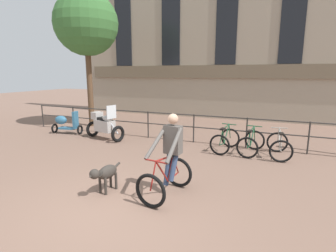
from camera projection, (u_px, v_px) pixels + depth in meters
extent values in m
plane|color=#7A5B4C|center=(112.00, 207.00, 5.00)|extent=(60.00, 60.00, 0.00)
cylinder|color=#2D2B28|center=(43.00, 116.00, 12.45)|extent=(0.05, 0.05, 1.05)
cylinder|color=#2D2B28|center=(74.00, 118.00, 11.74)|extent=(0.05, 0.05, 1.05)
cylinder|color=#2D2B28|center=(108.00, 121.00, 11.02)|extent=(0.05, 0.05, 1.05)
cylinder|color=#2D2B28|center=(148.00, 125.00, 10.31)|extent=(0.05, 0.05, 1.05)
cylinder|color=#2D2B28|center=(194.00, 128.00, 9.60)|extent=(0.05, 0.05, 1.05)
cylinder|color=#2D2B28|center=(247.00, 133.00, 8.89)|extent=(0.05, 0.05, 1.05)
cylinder|color=#2D2B28|center=(309.00, 138.00, 8.18)|extent=(0.05, 0.05, 1.05)
cylinder|color=#2D2B28|center=(194.00, 115.00, 9.50)|extent=(15.00, 0.04, 0.04)
cylinder|color=#2D2B28|center=(194.00, 127.00, 9.59)|extent=(15.00, 0.04, 0.04)
cube|color=gray|center=(228.00, 16.00, 13.85)|extent=(18.00, 0.60, 11.02)
cube|color=brown|center=(225.00, 72.00, 14.11)|extent=(17.10, 0.12, 0.70)
cube|color=black|center=(123.00, 13.00, 15.84)|extent=(1.10, 0.06, 6.17)
cube|color=black|center=(171.00, 9.00, 14.64)|extent=(1.10, 0.06, 6.17)
cube|color=black|center=(227.00, 3.00, 13.45)|extent=(1.10, 0.06, 6.17)
torus|color=black|center=(150.00, 191.00, 4.93)|extent=(0.68, 0.16, 0.68)
torus|color=black|center=(178.00, 172.00, 5.85)|extent=(0.68, 0.16, 0.68)
cylinder|color=maroon|center=(162.00, 172.00, 5.24)|extent=(0.10, 0.49, 0.60)
cylinder|color=maroon|center=(171.00, 168.00, 5.53)|extent=(0.07, 0.23, 0.52)
cylinder|color=maroon|center=(165.00, 158.00, 5.27)|extent=(0.13, 0.66, 0.10)
cylinder|color=maroon|center=(173.00, 177.00, 5.67)|extent=(0.09, 0.44, 0.08)
cylinder|color=maroon|center=(176.00, 164.00, 5.71)|extent=(0.06, 0.27, 0.47)
cylinder|color=maroon|center=(153.00, 176.00, 4.96)|extent=(0.06, 0.23, 0.54)
cylinder|color=maroon|center=(156.00, 161.00, 4.99)|extent=(0.48, 0.10, 0.03)
cube|color=black|center=(173.00, 155.00, 5.55)|extent=(0.15, 0.25, 0.05)
cube|color=#56514C|center=(173.00, 140.00, 5.49)|extent=(0.39, 0.27, 0.60)
sphere|color=tan|center=(173.00, 119.00, 5.40)|extent=(0.22, 0.22, 0.22)
cylinder|color=#56514C|center=(156.00, 142.00, 5.32)|extent=(0.24, 0.71, 0.60)
cylinder|color=#56514C|center=(174.00, 145.00, 5.11)|extent=(0.11, 0.72, 0.60)
cylinder|color=navy|center=(168.00, 169.00, 5.57)|extent=(0.12, 0.31, 0.69)
cylinder|color=navy|center=(173.00, 167.00, 5.48)|extent=(0.18, 0.32, 0.58)
ellipsoid|color=#332D28|center=(108.00, 172.00, 5.61)|extent=(0.31, 0.54, 0.29)
cylinder|color=#332D28|center=(101.00, 174.00, 5.44)|extent=(0.18, 0.17, 0.16)
sphere|color=#332D28|center=(94.00, 174.00, 5.28)|extent=(0.21, 0.21, 0.21)
cone|color=#332D28|center=(91.00, 176.00, 5.20)|extent=(0.13, 0.14, 0.11)
cylinder|color=#332D28|center=(117.00, 165.00, 5.86)|extent=(0.07, 0.18, 0.11)
cylinder|color=#332D28|center=(100.00, 185.00, 5.56)|extent=(0.06, 0.06, 0.38)
cylinder|color=#332D28|center=(106.00, 186.00, 5.48)|extent=(0.06, 0.06, 0.38)
cylinder|color=#332D28|center=(111.00, 179.00, 5.84)|extent=(0.06, 0.06, 0.38)
cylinder|color=#332D28|center=(116.00, 181.00, 5.76)|extent=(0.06, 0.06, 0.38)
torus|color=black|center=(118.00, 134.00, 9.68)|extent=(0.27, 0.63, 0.62)
torus|color=black|center=(93.00, 129.00, 10.56)|extent=(0.27, 0.63, 0.62)
cube|color=#B7B2AD|center=(105.00, 126.00, 10.08)|extent=(0.89, 0.59, 0.44)
ellipsoid|color=#B7B2AD|center=(107.00, 119.00, 9.91)|extent=(0.54, 0.43, 0.24)
cube|color=black|center=(103.00, 119.00, 10.08)|extent=(0.62, 0.43, 0.10)
cylinder|color=#B2B2B7|center=(114.00, 128.00, 9.76)|extent=(0.42, 0.16, 0.41)
cube|color=silver|center=(111.00, 112.00, 9.71)|extent=(0.14, 0.43, 0.50)
cube|color=#B7B2AD|center=(97.00, 115.00, 10.26)|extent=(0.40, 0.43, 0.28)
torus|color=black|center=(230.00, 138.00, 9.01)|extent=(0.66, 0.15, 0.66)
torus|color=black|center=(220.00, 145.00, 8.12)|extent=(0.66, 0.15, 0.66)
cylinder|color=#194C2D|center=(227.00, 134.00, 8.62)|extent=(0.10, 0.47, 0.58)
cylinder|color=#194C2D|center=(223.00, 137.00, 8.36)|extent=(0.06, 0.22, 0.51)
cylinder|color=#194C2D|center=(226.00, 127.00, 8.49)|extent=(0.12, 0.63, 0.10)
cylinder|color=#194C2D|center=(222.00, 144.00, 8.31)|extent=(0.09, 0.42, 0.07)
cylinder|color=#194C2D|center=(221.00, 137.00, 8.18)|extent=(0.06, 0.25, 0.46)
cylinder|color=#194C2D|center=(230.00, 131.00, 8.88)|extent=(0.06, 0.21, 0.52)
cylinder|color=#194C2D|center=(229.00, 124.00, 8.75)|extent=(0.48, 0.10, 0.03)
cube|color=black|center=(223.00, 129.00, 8.23)|extent=(0.15, 0.25, 0.05)
torus|color=black|center=(255.00, 140.00, 8.70)|extent=(0.66, 0.14, 0.66)
torus|color=black|center=(247.00, 148.00, 7.81)|extent=(0.66, 0.14, 0.66)
cylinder|color=#194C2D|center=(252.00, 136.00, 8.31)|extent=(0.09, 0.47, 0.58)
cylinder|color=#194C2D|center=(250.00, 139.00, 8.05)|extent=(0.06, 0.22, 0.51)
cylinder|color=#194C2D|center=(252.00, 129.00, 8.18)|extent=(0.11, 0.63, 0.10)
cylinder|color=#194C2D|center=(249.00, 147.00, 7.99)|extent=(0.08, 0.42, 0.07)
cylinder|color=#194C2D|center=(248.00, 140.00, 7.86)|extent=(0.05, 0.25, 0.46)
cylinder|color=#194C2D|center=(255.00, 133.00, 8.57)|extent=(0.05, 0.21, 0.52)
cylinder|color=#194C2D|center=(254.00, 126.00, 8.44)|extent=(0.48, 0.09, 0.03)
cube|color=black|center=(250.00, 131.00, 7.91)|extent=(0.15, 0.25, 0.05)
torus|color=black|center=(277.00, 142.00, 8.44)|extent=(0.66, 0.13, 0.66)
torus|color=black|center=(281.00, 151.00, 7.45)|extent=(0.66, 0.13, 0.66)
cylinder|color=#9E998E|center=(279.00, 138.00, 8.01)|extent=(0.08, 0.47, 0.58)
cylinder|color=#9E998E|center=(280.00, 142.00, 7.72)|extent=(0.05, 0.22, 0.51)
cylinder|color=#9E998E|center=(280.00, 131.00, 7.87)|extent=(0.10, 0.63, 0.10)
cylinder|color=#9E998E|center=(280.00, 150.00, 7.66)|extent=(0.07, 0.42, 0.07)
cylinder|color=#9E998E|center=(281.00, 143.00, 7.52)|extent=(0.05, 0.25, 0.46)
cylinder|color=#9E998E|center=(278.00, 135.00, 8.30)|extent=(0.05, 0.21, 0.52)
cylinder|color=#9E998E|center=(279.00, 128.00, 8.16)|extent=(0.48, 0.08, 0.03)
cube|color=black|center=(281.00, 134.00, 7.58)|extent=(0.14, 0.25, 0.05)
torus|color=black|center=(80.00, 130.00, 10.93)|extent=(0.15, 0.41, 0.40)
torus|color=black|center=(55.00, 128.00, 11.19)|extent=(0.15, 0.41, 0.40)
cube|color=teal|center=(67.00, 128.00, 11.05)|extent=(0.71, 0.39, 0.08)
cube|color=teal|center=(75.00, 120.00, 10.89)|extent=(0.15, 0.33, 0.72)
ellipsoid|color=teal|center=(61.00, 120.00, 11.04)|extent=(0.56, 0.39, 0.36)
cylinder|color=brown|center=(90.00, 85.00, 12.37)|extent=(0.26, 0.26, 3.94)
sphere|color=#386B33|center=(86.00, 23.00, 11.83)|extent=(2.88, 2.88, 2.88)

